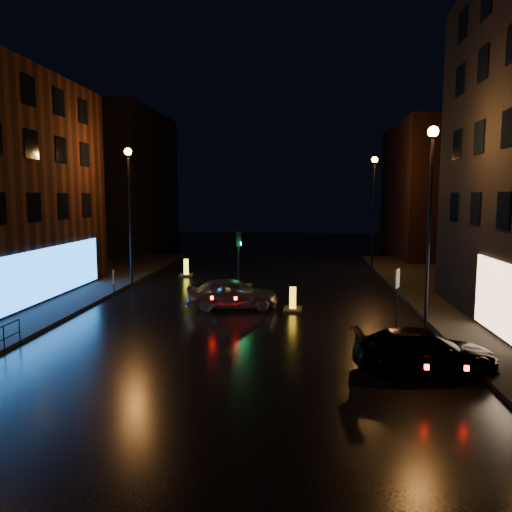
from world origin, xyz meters
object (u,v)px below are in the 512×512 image
(silver_hatchback, at_px, (232,293))
(road_sign_right, at_px, (397,283))
(bollard_near, at_px, (293,305))
(traffic_signal, at_px, (239,280))
(dark_sedan, at_px, (424,350))
(road_sign_left, at_px, (114,280))
(bollard_far, at_px, (186,272))

(silver_hatchback, height_order, road_sign_right, road_sign_right)
(bollard_near, height_order, road_sign_right, road_sign_right)
(silver_hatchback, bearing_deg, traffic_signal, -3.90)
(dark_sedan, bearing_deg, traffic_signal, 25.25)
(road_sign_left, bearing_deg, dark_sedan, -46.25)
(dark_sedan, distance_m, bollard_far, 21.48)
(dark_sedan, bearing_deg, road_sign_right, -5.80)
(dark_sedan, bearing_deg, bollard_far, 29.30)
(silver_hatchback, bearing_deg, road_sign_right, -116.68)
(silver_hatchback, relative_size, bollard_near, 3.34)
(traffic_signal, distance_m, road_sign_right, 11.23)
(traffic_signal, bearing_deg, bollard_far, 133.77)
(road_sign_left, distance_m, road_sign_right, 13.18)
(bollard_far, bearing_deg, traffic_signal, -52.64)
(dark_sedan, xyz_separation_m, bollard_far, (-11.83, 17.93, -0.40))
(bollard_near, distance_m, road_sign_left, 8.74)
(dark_sedan, xyz_separation_m, road_sign_right, (0.16, 5.53, 1.19))
(bollard_near, height_order, bollard_far, bollard_far)
(road_sign_left, bearing_deg, bollard_near, -11.64)
(dark_sedan, relative_size, road_sign_left, 2.26)
(bollard_near, distance_m, bollard_far, 12.45)
(bollard_far, distance_m, road_sign_right, 17.32)
(road_sign_right, bearing_deg, bollard_near, -5.40)
(traffic_signal, xyz_separation_m, silver_hatchback, (0.32, -5.38, 0.26))
(traffic_signal, distance_m, silver_hatchback, 5.39)
(traffic_signal, relative_size, dark_sedan, 0.76)
(road_sign_left, bearing_deg, traffic_signal, 32.96)
(road_sign_left, height_order, road_sign_right, road_sign_right)
(traffic_signal, bearing_deg, road_sign_left, -129.88)
(road_sign_right, bearing_deg, road_sign_left, 16.52)
(silver_hatchback, bearing_deg, dark_sedan, -145.50)
(bollard_far, bearing_deg, road_sign_right, -52.36)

